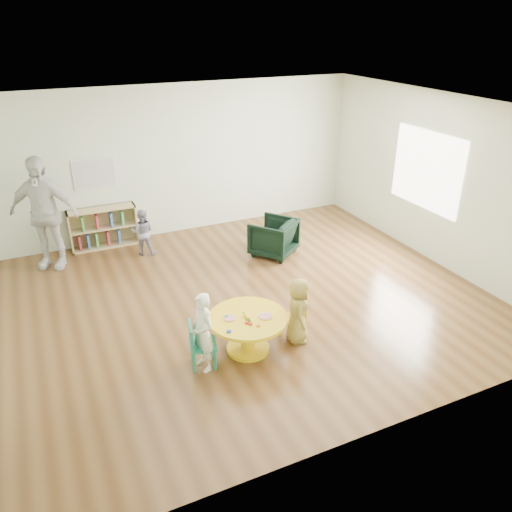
# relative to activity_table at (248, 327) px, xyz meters

# --- Properties ---
(room) EXTENTS (7.10, 7.00, 2.80)m
(room) POSITION_rel_activity_table_xyz_m (0.50, 1.17, 1.55)
(room) COLOR #55361A
(room) RESTS_ON ground
(activity_table) EXTENTS (0.99, 0.99, 0.54)m
(activity_table) POSITION_rel_activity_table_xyz_m (0.00, 0.00, 0.00)
(activity_table) COLOR yellow
(activity_table) RESTS_ON ground
(kid_chair_left) EXTENTS (0.38, 0.38, 0.59)m
(kid_chair_left) POSITION_rel_activity_table_xyz_m (-0.66, -0.04, -0.03)
(kid_chair_left) COLOR #188765
(kid_chair_left) RESTS_ON ground
(kid_chair_right) EXTENTS (0.35, 0.35, 0.50)m
(kid_chair_right) POSITION_rel_activity_table_xyz_m (0.70, 0.06, -0.07)
(kid_chair_right) COLOR yellow
(kid_chair_right) RESTS_ON ground
(bookshelf) EXTENTS (1.20, 0.30, 0.75)m
(bookshelf) POSITION_rel_activity_table_xyz_m (-1.13, 4.03, 0.02)
(bookshelf) COLOR tan
(bookshelf) RESTS_ON ground
(alphabet_poster) EXTENTS (0.74, 0.01, 0.54)m
(alphabet_poster) POSITION_rel_activity_table_xyz_m (-1.12, 4.15, 1.01)
(alphabet_poster) COLOR silver
(alphabet_poster) RESTS_ON ground
(armchair) EXTENTS (0.99, 1.00, 0.66)m
(armchair) POSITION_rel_activity_table_xyz_m (1.56, 2.41, -0.02)
(armchair) COLOR black
(armchair) RESTS_ON ground
(child_left) EXTENTS (0.31, 0.41, 1.01)m
(child_left) POSITION_rel_activity_table_xyz_m (-0.62, -0.10, 0.16)
(child_left) COLOR white
(child_left) RESTS_ON ground
(child_right) EXTENTS (0.42, 0.51, 0.90)m
(child_right) POSITION_rel_activity_table_xyz_m (0.67, -0.07, 0.11)
(child_right) COLOR yellow
(child_right) RESTS_ON ground
(toddler) EXTENTS (0.50, 0.45, 0.85)m
(toddler) POSITION_rel_activity_table_xyz_m (-0.53, 3.38, 0.08)
(toddler) COLOR #1B1C44
(toddler) RESTS_ON ground
(adult_caretaker) EXTENTS (1.21, 0.92, 1.91)m
(adult_caretaker) POSITION_rel_activity_table_xyz_m (-2.07, 3.58, 0.61)
(adult_caretaker) COLOR silver
(adult_caretaker) RESTS_ON ground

